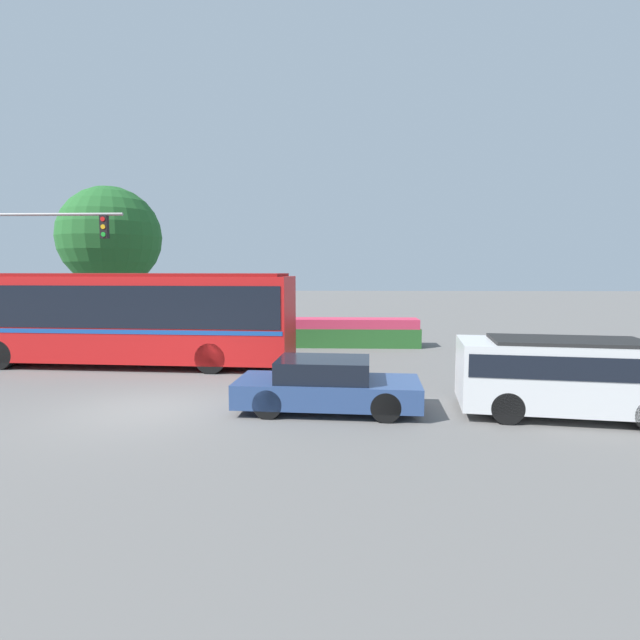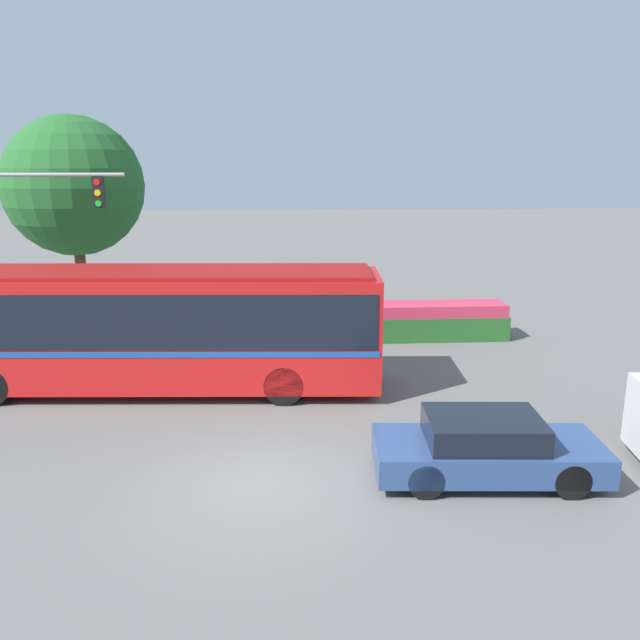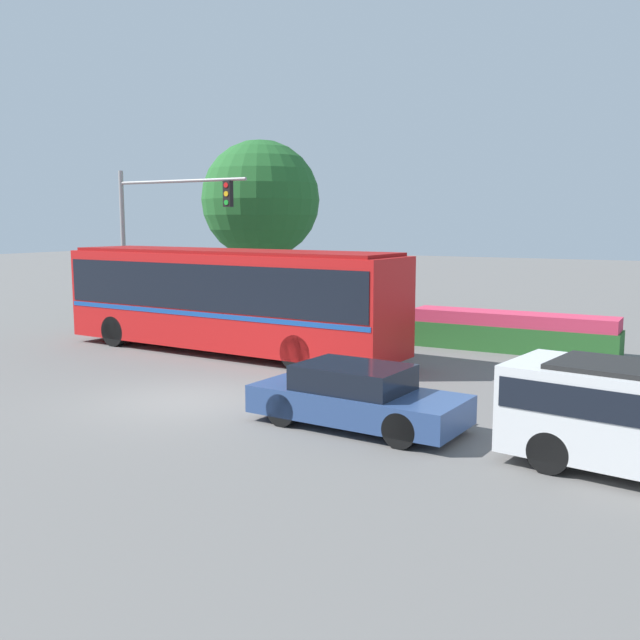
# 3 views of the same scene
# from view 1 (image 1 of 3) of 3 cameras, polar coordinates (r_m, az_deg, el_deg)

# --- Properties ---
(ground_plane) EXTENTS (140.00, 140.00, 0.00)m
(ground_plane) POSITION_cam_1_polar(r_m,az_deg,el_deg) (12.70, -19.37, -9.69)
(ground_plane) COLOR slate
(city_bus) EXTENTS (11.72, 3.19, 3.22)m
(city_bus) POSITION_cam_1_polar(r_m,az_deg,el_deg) (18.41, -21.55, 0.73)
(city_bus) COLOR red
(city_bus) RESTS_ON ground
(sedan_foreground) EXTENTS (4.41, 2.05, 1.25)m
(sedan_foreground) POSITION_cam_1_polar(r_m,az_deg,el_deg) (11.73, 0.80, -7.62)
(sedan_foreground) COLOR navy
(sedan_foreground) RESTS_ON ground
(suv_left_lane) EXTENTS (4.94, 2.65, 1.77)m
(suv_left_lane) POSITION_cam_1_polar(r_m,az_deg,el_deg) (12.56, 26.61, -5.34)
(suv_left_lane) COLOR silver
(suv_left_lane) RESTS_ON ground
(traffic_light_pole) EXTENTS (5.92, 0.24, 6.01)m
(traffic_light_pole) POSITION_cam_1_polar(r_m,az_deg,el_deg) (23.32, -31.26, 6.61)
(traffic_light_pole) COLOR gray
(traffic_light_pole) RESTS_ON ground
(flowering_hedge) EXTENTS (6.48, 1.27, 1.23)m
(flowering_hedge) POSITION_cam_1_polar(r_m,az_deg,el_deg) (21.58, 2.91, -1.47)
(flowering_hedge) COLOR #286028
(flowering_hedge) RESTS_ON ground
(street_tree_left) EXTENTS (5.13, 5.13, 7.59)m
(street_tree_left) POSITION_cam_1_polar(r_m,az_deg,el_deg) (27.78, -23.14, 8.79)
(street_tree_left) COLOR brown
(street_tree_left) RESTS_ON ground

